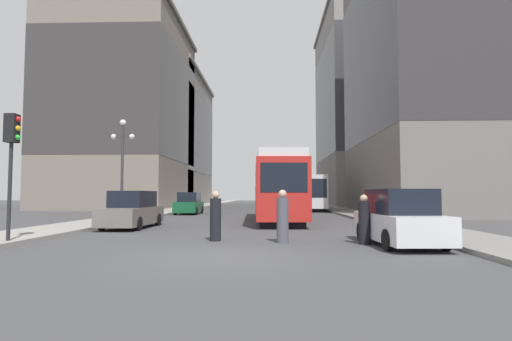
# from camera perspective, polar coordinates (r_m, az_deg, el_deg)

# --- Properties ---
(ground_plane) EXTENTS (200.00, 200.00, 0.00)m
(ground_plane) POSITION_cam_1_polar(r_m,az_deg,el_deg) (11.02, -4.99, -11.97)
(ground_plane) COLOR #424244
(sidewalk_left) EXTENTS (2.97, 120.00, 0.15)m
(sidewalk_left) POSITION_cam_1_polar(r_m,az_deg,el_deg) (51.74, -8.70, -5.07)
(sidewalk_left) COLOR gray
(sidewalk_left) RESTS_ON ground
(sidewalk_right) EXTENTS (2.97, 120.00, 0.15)m
(sidewalk_right) POSITION_cam_1_polar(r_m,az_deg,el_deg) (51.31, 9.90, -5.07)
(sidewalk_right) COLOR gray
(sidewalk_right) RESTS_ON ground
(streetcar) EXTENTS (3.13, 13.23, 3.89)m
(streetcar) POSITION_cam_1_polar(r_m,az_deg,el_deg) (25.53, 2.88, -2.35)
(streetcar) COLOR black
(streetcar) RESTS_ON ground
(transit_bus) EXTENTS (3.06, 13.04, 3.45)m
(transit_bus) POSITION_cam_1_polar(r_m,az_deg,el_deg) (43.55, 7.55, -2.94)
(transit_bus) COLOR black
(transit_bus) RESTS_ON ground
(parked_car_left_near) EXTENTS (1.91, 4.44, 1.82)m
(parked_car_left_near) POSITION_cam_1_polar(r_m,az_deg,el_deg) (34.68, -9.35, -4.65)
(parked_car_left_near) COLOR black
(parked_car_left_near) RESTS_ON ground
(parked_car_left_mid) EXTENTS (1.95, 4.92, 1.82)m
(parked_car_left_mid) POSITION_cam_1_polar(r_m,az_deg,el_deg) (21.12, -16.93, -5.41)
(parked_car_left_mid) COLOR black
(parked_car_left_mid) RESTS_ON ground
(parked_car_right_far) EXTENTS (2.08, 4.53, 1.82)m
(parked_car_right_far) POSITION_cam_1_polar(r_m,az_deg,el_deg) (14.13, 19.42, -6.45)
(parked_car_right_far) COLOR black
(parked_car_right_far) RESTS_ON ground
(pedestrian_crossing_near) EXTENTS (0.40, 0.40, 1.77)m
(pedestrian_crossing_near) POSITION_cam_1_polar(r_m,az_deg,el_deg) (14.62, -5.69, -6.59)
(pedestrian_crossing_near) COLOR black
(pedestrian_crossing_near) RESTS_ON ground
(pedestrian_crossing_far) EXTENTS (0.37, 0.37, 1.64)m
(pedestrian_crossing_far) POSITION_cam_1_polar(r_m,az_deg,el_deg) (14.02, 14.91, -6.88)
(pedestrian_crossing_far) COLOR black
(pedestrian_crossing_far) RESTS_ON ground
(pedestrian_on_sidewalk) EXTENTS (0.40, 0.40, 1.81)m
(pedestrian_on_sidewalk) POSITION_cam_1_polar(r_m,az_deg,el_deg) (14.02, 3.75, -6.66)
(pedestrian_on_sidewalk) COLOR #4C4C56
(pedestrian_on_sidewalk) RESTS_ON ground
(traffic_light_near_left) EXTENTS (0.47, 0.36, 4.16)m
(traffic_light_near_left) POSITION_cam_1_polar(r_m,az_deg,el_deg) (15.65, -31.01, 3.36)
(traffic_light_near_left) COLOR #232328
(traffic_light_near_left) RESTS_ON sidewalk_left
(lamp_post_left_near) EXTENTS (1.41, 0.36, 5.93)m
(lamp_post_left_near) POSITION_cam_1_polar(r_m,az_deg,el_deg) (25.27, -18.21, 2.17)
(lamp_post_left_near) COLOR #333338
(lamp_post_left_near) RESTS_ON sidewalk_left
(building_left_corner) EXTENTS (11.19, 22.96, 20.74)m
(building_left_corner) POSITION_cam_1_polar(r_m,az_deg,el_deg) (68.01, -11.96, 4.33)
(building_left_corner) COLOR gray
(building_left_corner) RESTS_ON ground
(building_left_midblock) EXTENTS (14.56, 18.97, 23.07)m
(building_left_midblock) POSITION_cam_1_polar(r_m,az_deg,el_deg) (53.30, -18.00, 7.86)
(building_left_midblock) COLOR slate
(building_left_midblock) RESTS_ON ground
(building_right_corner) EXTENTS (12.39, 23.18, 29.54)m
(building_right_corner) POSITION_cam_1_polar(r_m,az_deg,el_deg) (67.02, 14.53, 8.44)
(building_right_corner) COLOR gray
(building_right_corner) RESTS_ON ground
(building_right_midblock) EXTENTS (10.89, 20.00, 26.40)m
(building_right_midblock) POSITION_cam_1_polar(r_m,az_deg,el_deg) (40.66, 22.18, 13.99)
(building_right_midblock) COLOR slate
(building_right_midblock) RESTS_ON ground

